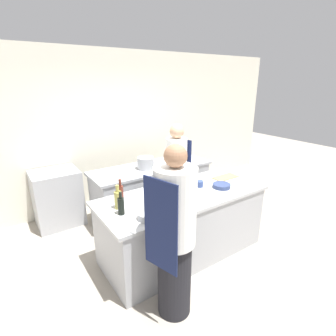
# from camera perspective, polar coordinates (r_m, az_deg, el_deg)

# --- Properties ---
(ground_plane) EXTENTS (16.00, 16.00, 0.00)m
(ground_plane) POSITION_cam_1_polar(r_m,az_deg,el_deg) (3.85, 3.09, -17.71)
(ground_plane) COLOR #A89E8E
(wall_back) EXTENTS (8.00, 0.06, 2.80)m
(wall_back) POSITION_cam_1_polar(r_m,az_deg,el_deg) (5.03, -11.66, 8.23)
(wall_back) COLOR silver
(wall_back) RESTS_ON ground_plane
(prep_counter) EXTENTS (2.23, 0.94, 0.89)m
(prep_counter) POSITION_cam_1_polar(r_m,az_deg,el_deg) (3.60, 3.22, -12.00)
(prep_counter) COLOR #A8AAAF
(prep_counter) RESTS_ON ground_plane
(pass_counter) EXTENTS (2.07, 0.74, 0.89)m
(pass_counter) POSITION_cam_1_polar(r_m,az_deg,el_deg) (4.59, -3.48, -4.91)
(pass_counter) COLOR #A8AAAF
(pass_counter) RESTS_ON ground_plane
(oven_range) EXTENTS (0.71, 0.61, 0.91)m
(oven_range) POSITION_cam_1_polar(r_m,az_deg,el_deg) (4.65, -22.90, -6.02)
(oven_range) COLOR #A8AAAF
(oven_range) RESTS_ON ground_plane
(chef_at_prep_near) EXTENTS (0.45, 0.43, 1.77)m
(chef_at_prep_near) POSITION_cam_1_polar(r_m,az_deg,el_deg) (2.54, 1.43, -14.67)
(chef_at_prep_near) COLOR black
(chef_at_prep_near) RESTS_ON ground_plane
(chef_at_stove) EXTENTS (0.36, 0.35, 1.66)m
(chef_at_stove) POSITION_cam_1_polar(r_m,az_deg,el_deg) (4.17, 1.87, -1.61)
(chef_at_stove) COLOR black
(chef_at_stove) RESTS_ON ground_plane
(bottle_olive_oil) EXTENTS (0.07, 0.07, 0.26)m
(bottle_olive_oil) POSITION_cam_1_polar(r_m,az_deg,el_deg) (2.90, -10.19, -8.02)
(bottle_olive_oil) COLOR black
(bottle_olive_oil) RESTS_ON prep_counter
(bottle_vinegar) EXTENTS (0.08, 0.08, 0.28)m
(bottle_vinegar) POSITION_cam_1_polar(r_m,az_deg,el_deg) (3.03, -10.82, -6.70)
(bottle_vinegar) COLOR #B2A84C
(bottle_vinegar) RESTS_ON prep_counter
(bottle_wine) EXTENTS (0.07, 0.07, 0.31)m
(bottle_wine) POSITION_cam_1_polar(r_m,az_deg,el_deg) (3.13, -10.26, -5.59)
(bottle_wine) COLOR #5B2319
(bottle_wine) RESTS_ON prep_counter
(bowl_mixing_large) EXTENTS (0.21, 0.21, 0.07)m
(bowl_mixing_large) POSITION_cam_1_polar(r_m,az_deg,el_deg) (2.81, -4.54, -10.32)
(bowl_mixing_large) COLOR #B7BABC
(bowl_mixing_large) RESTS_ON prep_counter
(bowl_prep_small) EXTENTS (0.18, 0.18, 0.07)m
(bowl_prep_small) POSITION_cam_1_polar(r_m,az_deg,el_deg) (3.37, 5.30, -5.19)
(bowl_prep_small) COLOR white
(bowl_prep_small) RESTS_ON prep_counter
(bowl_ceramic_blue) EXTENTS (0.27, 0.27, 0.05)m
(bowl_ceramic_blue) POSITION_cam_1_polar(r_m,az_deg,el_deg) (3.12, 2.61, -7.31)
(bowl_ceramic_blue) COLOR tan
(bowl_ceramic_blue) RESTS_ON prep_counter
(bowl_wooden_salad) EXTENTS (0.24, 0.24, 0.05)m
(bowl_wooden_salad) POSITION_cam_1_polar(r_m,az_deg,el_deg) (3.64, 11.58, -3.80)
(bowl_wooden_salad) COLOR navy
(bowl_wooden_salad) RESTS_ON prep_counter
(cup) EXTENTS (0.10, 0.10, 0.08)m
(cup) POSITION_cam_1_polar(r_m,az_deg,el_deg) (3.61, 6.89, -3.43)
(cup) COLOR #33477F
(cup) RESTS_ON prep_counter
(cutting_board) EXTENTS (0.39, 0.19, 0.01)m
(cutting_board) POSITION_cam_1_polar(r_m,az_deg,el_deg) (4.02, 12.38, -1.96)
(cutting_board) COLOR tan
(cutting_board) RESTS_ON prep_counter
(stockpot) EXTENTS (0.27, 0.27, 0.19)m
(stockpot) POSITION_cam_1_polar(r_m,az_deg,el_deg) (4.30, -4.90, 1.08)
(stockpot) COLOR #A8AAAF
(stockpot) RESTS_ON pass_counter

